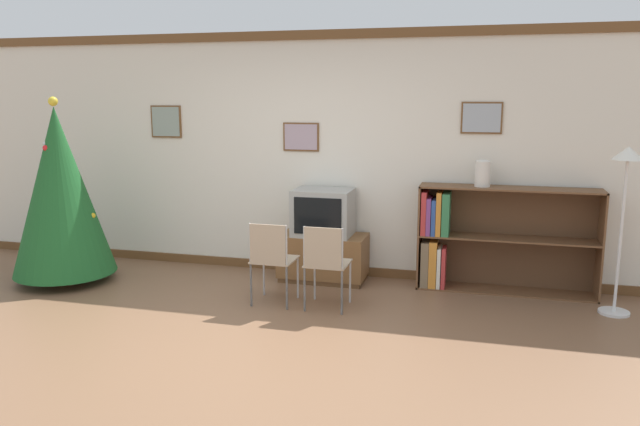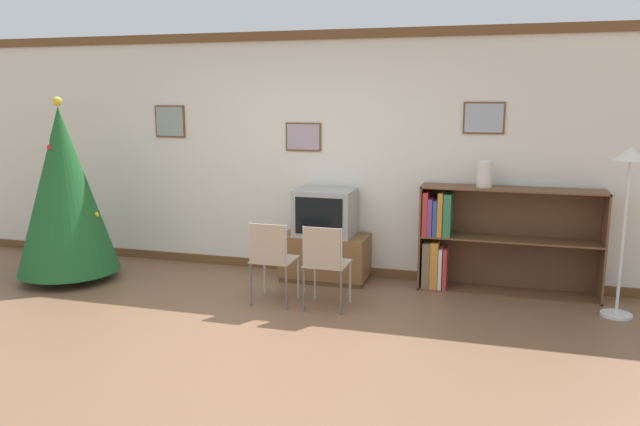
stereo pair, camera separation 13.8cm
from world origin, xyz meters
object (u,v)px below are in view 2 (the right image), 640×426
(television, at_px, (325,212))
(bookshelf, at_px, (477,239))
(folding_chair_right, at_px, (325,262))
(christmas_tree, at_px, (64,191))
(tv_console, at_px, (325,257))
(standing_lamp, at_px, (628,188))
(vase, at_px, (485,174))
(folding_chair_left, at_px, (271,257))

(television, distance_m, bookshelf, 1.62)
(folding_chair_right, bearing_deg, television, 105.90)
(christmas_tree, relative_size, tv_console, 2.12)
(bookshelf, bearing_deg, standing_lamp, -18.97)
(television, height_order, vase, vase)
(christmas_tree, bearing_deg, standing_lamp, 4.23)
(tv_console, height_order, television, television)
(vase, bearing_deg, standing_lamp, -18.97)
(christmas_tree, xyz_separation_m, folding_chair_right, (2.99, -0.17, -0.52))
(tv_console, bearing_deg, standing_lamp, -6.94)
(christmas_tree, height_order, folding_chair_right, christmas_tree)
(tv_console, xyz_separation_m, standing_lamp, (2.90, -0.35, 0.94))
(christmas_tree, relative_size, standing_lamp, 1.28)
(christmas_tree, bearing_deg, vase, 10.94)
(tv_console, xyz_separation_m, television, (0.00, -0.00, 0.50))
(folding_chair_right, distance_m, vase, 1.88)
(standing_lamp, bearing_deg, vase, 161.03)
(television, xyz_separation_m, standing_lamp, (2.90, -0.35, 0.44))
(television, distance_m, vase, 1.72)
(folding_chair_left, relative_size, vase, 3.02)
(television, height_order, folding_chair_left, television)
(bookshelf, height_order, standing_lamp, standing_lamp)
(folding_chair_right, bearing_deg, bookshelf, 37.75)
(christmas_tree, xyz_separation_m, folding_chair_left, (2.45, -0.17, -0.52))
(christmas_tree, distance_m, tv_console, 2.92)
(tv_console, distance_m, vase, 1.92)
(television, bearing_deg, bookshelf, 3.38)
(folding_chair_left, distance_m, standing_lamp, 3.31)
(tv_console, distance_m, television, 0.50)
(folding_chair_left, height_order, folding_chair_right, same)
(folding_chair_left, xyz_separation_m, folding_chair_right, (0.54, 0.00, 0.00))
(folding_chair_right, relative_size, bookshelf, 0.46)
(christmas_tree, distance_m, television, 2.83)
(television, height_order, folding_chair_right, television)
(folding_chair_left, distance_m, vase, 2.30)
(television, relative_size, bookshelf, 0.35)
(television, distance_m, folding_chair_left, 1.02)
(christmas_tree, bearing_deg, folding_chair_right, -3.35)
(vase, relative_size, standing_lamp, 0.17)
(folding_chair_right, height_order, vase, vase)
(bookshelf, xyz_separation_m, vase, (0.05, -0.02, 0.68))
(folding_chair_left, height_order, standing_lamp, standing_lamp)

